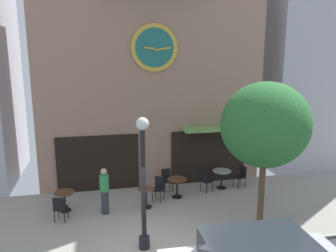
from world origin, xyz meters
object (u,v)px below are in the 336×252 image
Objects in this scene: cafe_chair_outer at (167,178)px; cafe_chair_mid_row at (241,175)px; street_lamp at (143,184)px; cafe_table_near_door at (64,198)px; cafe_chair_facing_wall at (60,207)px; cafe_table_near_curb at (177,184)px; street_tree at (266,125)px; cafe_table_rightmost at (146,195)px; cafe_chair_near_lamp at (159,187)px; cafe_chair_left_end at (205,180)px; pedestrian_green at (104,191)px; cafe_table_leftmost at (222,175)px.

cafe_chair_mid_row is (3.15, -0.26, 0.00)m from cafe_chair_outer.
cafe_table_near_door is (-2.45, 2.94, -1.47)m from street_lamp.
cafe_chair_facing_wall is at bearing -155.24° from cafe_chair_outer.
cafe_chair_mid_row is at bearing 9.47° from cafe_table_near_curb.
street_tree is 4.47m from cafe_chair_mid_row.
cafe_table_near_curb is at bearing 26.10° from cafe_table_rightmost.
cafe_table_rightmost is 0.82× the size of cafe_chair_facing_wall.
cafe_table_rightmost is at bearing -127.10° from cafe_chair_outer.
cafe_chair_mid_row is 7.35m from cafe_chair_facing_wall.
cafe_chair_near_lamp is 2.00m from cafe_chair_left_end.
street_tree reaches higher than pedestrian_green.
pedestrian_green reaches higher than cafe_chair_mid_row.
cafe_chair_near_lamp is at bearing 4.07° from cafe_table_near_door.
pedestrian_green is (-1.04, 2.45, -1.11)m from street_lamp.
cafe_chair_near_lamp and cafe_chair_left_end have the same top height.
pedestrian_green is (1.49, 0.30, 0.33)m from cafe_chair_facing_wall.
cafe_table_rightmost is 0.82× the size of cafe_chair_near_lamp.
cafe_table_near_door is 6.29m from cafe_table_leftmost.
cafe_table_near_door is 3.47m from cafe_chair_near_lamp.
cafe_chair_mid_row reaches higher than cafe_table_rightmost.
cafe_table_leftmost is at bearing 14.41° from cafe_chair_facing_wall.
street_tree is 5.27× the size of cafe_chair_near_lamp.
street_tree reaches higher than cafe_table_near_door.
cafe_chair_near_lamp reaches higher than cafe_table_leftmost.
street_tree is at bearing 6.23° from street_lamp.
cafe_chair_facing_wall is (-0.09, -0.79, 0.02)m from cafe_table_near_door.
cafe_table_leftmost is 6.52m from cafe_chair_facing_wall.
street_tree is 6.57× the size of cafe_table_near_door.
street_lamp is at bearing -110.46° from cafe_chair_outer.
cafe_table_rightmost is at bearing -6.30° from cafe_table_near_door.
cafe_table_rightmost is at bearing -135.29° from cafe_chair_near_lamp.
cafe_chair_near_lamp reaches higher than cafe_table_rightmost.
pedestrian_green is at bearing -19.37° from cafe_table_near_door.
street_tree is at bearing -103.64° from cafe_chair_mid_row.
street_lamp is 5.12× the size of cafe_table_near_curb.
street_tree is at bearing -74.82° from cafe_chair_left_end.
cafe_table_rightmost is at bearing 8.99° from cafe_chair_facing_wall.
cafe_chair_mid_row is at bearing -1.99° from cafe_table_leftmost.
cafe_chair_mid_row reaches higher than cafe_table_near_curb.
cafe_chair_mid_row is 0.54× the size of pedestrian_green.
cafe_chair_left_end is at bearing 49.65° from street_lamp.
cafe_chair_near_lamp is at bearing 16.28° from cafe_chair_facing_wall.
cafe_chair_outer is (-2.34, 3.59, -2.88)m from street_tree.
cafe_chair_near_lamp and cafe_chair_facing_wall have the same top height.
cafe_table_rightmost is at bearing 80.34° from street_lamp.
cafe_chair_outer is (0.48, 0.82, 0.00)m from cafe_chair_near_lamp.
street_lamp is 4.32× the size of cafe_chair_outer.
cafe_table_near_door is at bearing -172.39° from cafe_table_leftmost.
cafe_table_leftmost is at bearing 15.35° from pedestrian_green.
pedestrian_green is at bearing 157.43° from street_tree.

